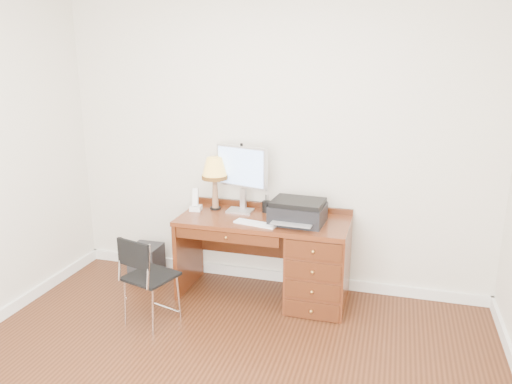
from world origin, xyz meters
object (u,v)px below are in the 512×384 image
(desk, at_px, (299,257))
(chair, at_px, (147,272))
(phone, at_px, (196,204))
(leg_lamp, at_px, (215,172))
(equipment_box, at_px, (146,261))
(printer, at_px, (298,212))
(monitor, at_px, (241,170))

(desk, distance_m, chair, 1.32)
(phone, bearing_deg, leg_lamp, 21.16)
(phone, height_order, equipment_box, phone)
(printer, height_order, phone, phone)
(monitor, distance_m, printer, 0.67)
(chair, relative_size, equipment_box, 2.33)
(chair, height_order, equipment_box, chair)
(printer, distance_m, chair, 1.35)
(desk, height_order, equipment_box, desk)
(equipment_box, bearing_deg, chair, -61.14)
(phone, relative_size, equipment_box, 0.64)
(desk, bearing_deg, chair, -145.36)
(monitor, bearing_deg, printer, -1.82)
(desk, relative_size, equipment_box, 4.58)
(leg_lamp, height_order, equipment_box, leg_lamp)
(leg_lamp, bearing_deg, monitor, 5.41)
(desk, distance_m, equipment_box, 1.57)
(printer, bearing_deg, chair, -142.68)
(monitor, bearing_deg, equipment_box, -158.34)
(desk, relative_size, leg_lamp, 3.07)
(printer, xyz_separation_m, leg_lamp, (-0.81, 0.17, 0.26))
(desk, bearing_deg, phone, 177.53)
(desk, relative_size, monitor, 2.48)
(monitor, xyz_separation_m, printer, (0.57, -0.19, -0.28))
(desk, relative_size, printer, 3.18)
(leg_lamp, relative_size, chair, 0.64)
(printer, height_order, chair, printer)
(desk, relative_size, phone, 7.15)
(phone, xyz_separation_m, chair, (-0.10, -0.79, -0.35))
(desk, distance_m, phone, 1.06)
(monitor, xyz_separation_m, equipment_box, (-0.96, -0.08, -0.97))
(chair, bearing_deg, equipment_box, 135.43)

